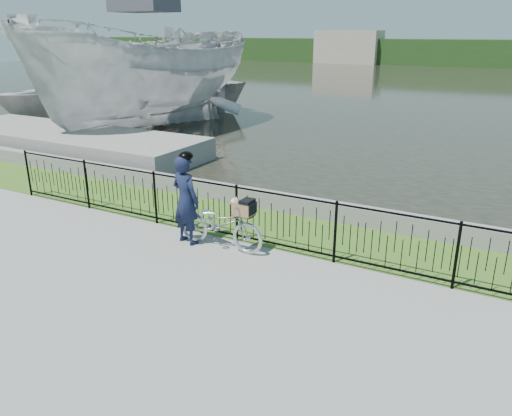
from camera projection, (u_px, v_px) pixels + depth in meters
The scene contains 12 objects.
ground at pixel (240, 287), 8.01m from camera, with size 120.00×120.00×0.00m, color gray.
grass_strip at pixel (304, 233), 10.16m from camera, with size 60.00×2.00×0.01m, color #3E641F.
water at pixel (476, 89), 35.29m from camera, with size 120.00×120.00×0.00m, color black.
quay_wall at pixel (323, 209), 10.92m from camera, with size 60.00×0.30×0.40m, color gray.
fence at pixel (284, 222), 9.14m from camera, with size 14.00×0.06×1.15m, color black, non-canonical shape.
far_treeline at pixel (505, 53), 57.10m from camera, with size 120.00×6.00×3.00m, color #224018.
far_building_left at pixel (349, 47), 63.43m from camera, with size 8.00×4.00×4.00m, color #A89886.
dock at pixel (68, 141), 16.97m from camera, with size 10.00×3.00×0.70m, color gray.
bicycle_rig at pixel (221, 223), 9.34m from camera, with size 1.81×0.63×1.07m.
cyclist at pixel (186, 199), 9.44m from camera, with size 0.70×0.54×1.80m.
boat_near at pixel (149, 76), 19.27m from camera, with size 5.16×11.58×6.15m.
boat_far at pixel (125, 92), 23.31m from camera, with size 12.26×13.81×2.37m.
Camera 1 is at (3.65, -6.12, 3.88)m, focal length 35.00 mm.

